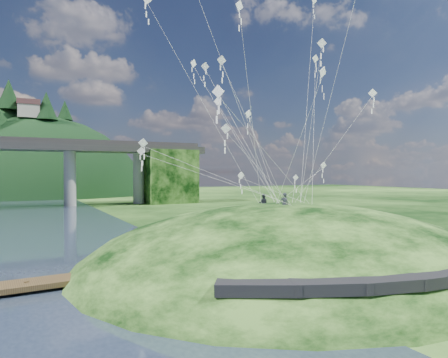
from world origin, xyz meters
name	(u,v)px	position (x,y,z in m)	size (l,w,h in m)	color
ground	(213,284)	(0.00, 0.00, 0.00)	(320.00, 320.00, 0.00)	black
grass_hill	(290,283)	(8.00, 2.00, -1.50)	(36.00, 32.00, 13.00)	black
footpath	(412,272)	(7.46, -9.74, 2.08)	(22.29, 5.84, 0.83)	black
wooden_dock	(76,279)	(-8.34, 3.96, 0.44)	(13.95, 2.88, 0.99)	#3A2A17
kite_flyers	(272,193)	(7.16, 3.38, 5.81)	(1.00, 3.69, 1.98)	#262933
kite_swarm	(252,72)	(5.98, 4.63, 16.09)	(21.17, 17.13, 21.62)	white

